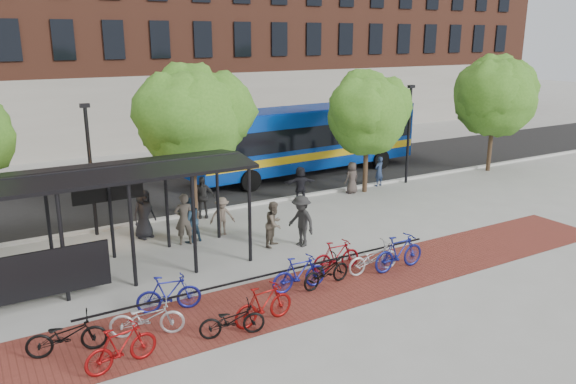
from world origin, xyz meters
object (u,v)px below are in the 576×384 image
bike_8 (326,272)px  bike_2 (147,318)px  bike_5 (264,304)px  bike_7 (299,273)px  pedestrian_9 (301,221)px  pedestrian_7 (379,171)px  bus (305,136)px  bike_10 (373,258)px  bus_shelter (80,188)px  tree_c (368,110)px  pedestrian_5 (300,184)px  tree_d (496,93)px  pedestrian_8 (274,224)px  bike_4 (232,320)px  lamp_post_right (409,131)px  pedestrian_3 (222,216)px  bike_1 (121,347)px  pedestrian_2 (190,220)px  tree_b (193,115)px  pedestrian_1 (184,219)px  pedestrian_4 (202,197)px  pedestrian_0 (144,214)px  bike_9 (336,256)px  pedestrian_6 (352,178)px  lamp_post_left (91,166)px  bike_3 (169,293)px

bike_8 → bike_2: bearing=83.0°
bike_5 → bike_7: size_ratio=1.00×
bike_7 → pedestrian_9: 3.82m
bike_5 → pedestrian_7: (11.96, 9.75, 0.22)m
bus → bike_10: size_ratio=7.25×
bus_shelter → tree_c: bearing=15.1°
tree_c → pedestrian_5: (-3.75, 0.18, -3.22)m
tree_d → pedestrian_8: bearing=-165.4°
bike_4 → bike_10: bike_10 is taller
lamp_post_right → pedestrian_3: 12.17m
bus → pedestrian_8: 11.49m
bus_shelter → bike_7: size_ratio=5.75×
bike_1 → pedestrian_2: pedestrian_2 is taller
pedestrian_2 → pedestrian_3: bearing=176.9°
tree_c → pedestrian_8: size_ratio=3.47×
bike_1 → tree_b: bearing=-41.2°
bike_4 → pedestrian_1: 7.12m
bike_4 → pedestrian_3: 7.80m
lamp_post_right → pedestrian_9: (-9.72, -5.10, -1.78)m
lamp_post_right → pedestrian_7: lamp_post_right is taller
tree_b → bike_2: bearing=-119.2°
lamp_post_right → bus_shelter: bearing=-166.6°
bike_5 → bus: bearing=-41.9°
bike_7 → bike_2: bearing=95.8°
pedestrian_4 → pedestrian_8: pedestrian_4 is taller
pedestrian_0 → pedestrian_3: pedestrian_0 is taller
bike_1 → bike_9: bike_1 is taller
pedestrian_6 → bike_10: bearing=51.4°
bike_4 → bike_5: 1.05m
pedestrian_5 → pedestrian_6: size_ratio=1.05×
lamp_post_left → pedestrian_6: (12.25, -0.22, -1.96)m
pedestrian_3 → pedestrian_7: bearing=29.5°
bike_9 → tree_c: bearing=-40.1°
bus_shelter → bike_4: bearing=-66.7°
bike_9 → pedestrian_0: 7.82m
pedestrian_8 → bike_8: bearing=-129.8°
bike_2 → bike_10: size_ratio=1.00×
bus → pedestrian_0: bus is taller
lamp_post_right → bike_5: (-13.67, -9.55, -2.19)m
bus_shelter → pedestrian_6: bus_shelter is taller
bus → bike_5: bearing=-129.4°
bike_10 → pedestrian_4: size_ratio=1.07×
bike_5 → pedestrian_9: size_ratio=0.95×
lamp_post_right → pedestrian_9: lamp_post_right is taller
bike_4 → pedestrian_1: size_ratio=0.88×
lamp_post_right → pedestrian_4: bearing=-179.5°
tree_c → bus: tree_c is taller
bike_5 → bike_10: size_ratio=0.96×
bus → bike_3: size_ratio=7.68×
bike_3 → pedestrian_0: pedestrian_0 is taller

